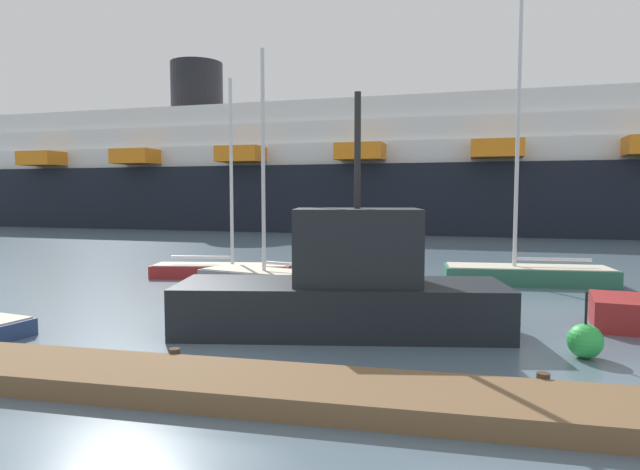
{
  "coord_description": "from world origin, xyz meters",
  "views": [
    {
      "loc": [
        5.49,
        -13.22,
        3.8
      ],
      "look_at": [
        0.0,
        11.75,
        1.84
      ],
      "focal_mm": 30.77,
      "sensor_mm": 36.0,
      "label": 1
    }
  ],
  "objects_px": {
    "sailboat_1": "(527,271)",
    "cruise_ship": "(376,173)",
    "sailboat_3": "(222,267)",
    "channel_buoy_0": "(585,341)",
    "fishing_boat_1": "(345,289)",
    "sailboat_2": "(275,279)",
    "channel_buoy_2": "(390,285)"
  },
  "relations": [
    {
      "from": "sailboat_1",
      "to": "cruise_ship",
      "type": "xyz_separation_m",
      "value": [
        -10.36,
        34.25,
        5.39
      ]
    },
    {
      "from": "sailboat_3",
      "to": "channel_buoy_0",
      "type": "bearing_deg",
      "value": -46.24
    },
    {
      "from": "fishing_boat_1",
      "to": "channel_buoy_0",
      "type": "height_order",
      "value": "fishing_boat_1"
    },
    {
      "from": "sailboat_3",
      "to": "channel_buoy_0",
      "type": "relative_size",
      "value": 5.71
    },
    {
      "from": "sailboat_3",
      "to": "cruise_ship",
      "type": "height_order",
      "value": "cruise_ship"
    },
    {
      "from": "sailboat_1",
      "to": "cruise_ship",
      "type": "height_order",
      "value": "cruise_ship"
    },
    {
      "from": "channel_buoy_0",
      "to": "sailboat_2",
      "type": "bearing_deg",
      "value": 144.65
    },
    {
      "from": "cruise_ship",
      "to": "sailboat_2",
      "type": "bearing_deg",
      "value": -85.17
    },
    {
      "from": "sailboat_2",
      "to": "channel_buoy_0",
      "type": "bearing_deg",
      "value": 160.55
    },
    {
      "from": "sailboat_1",
      "to": "fishing_boat_1",
      "type": "xyz_separation_m",
      "value": [
        -6.09,
        -9.47,
        0.65
      ]
    },
    {
      "from": "channel_buoy_2",
      "to": "cruise_ship",
      "type": "xyz_separation_m",
      "value": [
        -4.97,
        37.72,
        5.59
      ]
    },
    {
      "from": "sailboat_3",
      "to": "fishing_boat_1",
      "type": "xyz_separation_m",
      "value": [
        7.13,
        -8.48,
        0.75
      ]
    },
    {
      "from": "sailboat_3",
      "to": "cruise_ship",
      "type": "distance_m",
      "value": 35.77
    },
    {
      "from": "sailboat_1",
      "to": "sailboat_2",
      "type": "bearing_deg",
      "value": 17.91
    },
    {
      "from": "sailboat_2",
      "to": "channel_buoy_2",
      "type": "bearing_deg",
      "value": -159.41
    },
    {
      "from": "channel_buoy_0",
      "to": "cruise_ship",
      "type": "relative_size",
      "value": 0.01
    },
    {
      "from": "sailboat_3",
      "to": "fishing_boat_1",
      "type": "relative_size",
      "value": 0.96
    },
    {
      "from": "fishing_boat_1",
      "to": "cruise_ship",
      "type": "height_order",
      "value": "cruise_ship"
    },
    {
      "from": "sailboat_1",
      "to": "fishing_boat_1",
      "type": "bearing_deg",
      "value": 53.88
    },
    {
      "from": "sailboat_1",
      "to": "sailboat_2",
      "type": "xyz_separation_m",
      "value": [
        -9.84,
        -3.84,
        -0.05
      ]
    },
    {
      "from": "fishing_boat_1",
      "to": "channel_buoy_2",
      "type": "xyz_separation_m",
      "value": [
        0.7,
        6.0,
        -0.85
      ]
    },
    {
      "from": "channel_buoy_2",
      "to": "sailboat_3",
      "type": "bearing_deg",
      "value": 162.38
    },
    {
      "from": "sailboat_3",
      "to": "cruise_ship",
      "type": "xyz_separation_m",
      "value": [
        2.86,
        35.23,
        5.49
      ]
    },
    {
      "from": "channel_buoy_2",
      "to": "cruise_ship",
      "type": "distance_m",
      "value": 38.45
    },
    {
      "from": "fishing_boat_1",
      "to": "channel_buoy_0",
      "type": "bearing_deg",
      "value": -21.01
    },
    {
      "from": "sailboat_2",
      "to": "cruise_ship",
      "type": "bearing_deg",
      "value": -73.32
    },
    {
      "from": "sailboat_2",
      "to": "fishing_boat_1",
      "type": "height_order",
      "value": "sailboat_2"
    },
    {
      "from": "cruise_ship",
      "to": "sailboat_3",
      "type": "bearing_deg",
      "value": -90.58
    },
    {
      "from": "fishing_boat_1",
      "to": "cruise_ship",
      "type": "relative_size",
      "value": 0.08
    },
    {
      "from": "sailboat_2",
      "to": "cruise_ship",
      "type": "xyz_separation_m",
      "value": [
        -0.52,
        38.08,
        5.44
      ]
    },
    {
      "from": "sailboat_2",
      "to": "fishing_boat_1",
      "type": "relative_size",
      "value": 1.01
    },
    {
      "from": "sailboat_2",
      "to": "fishing_boat_1",
      "type": "bearing_deg",
      "value": 139.62
    }
  ]
}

